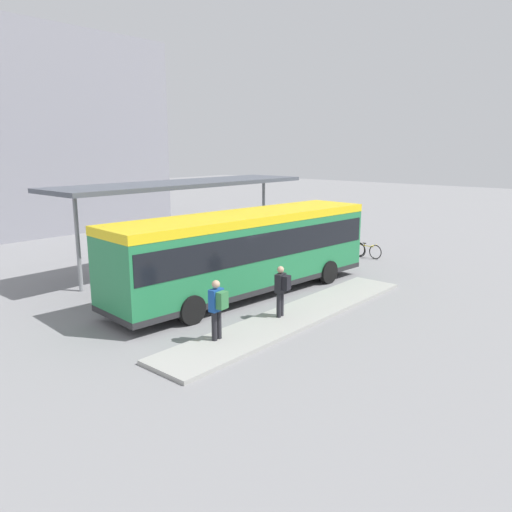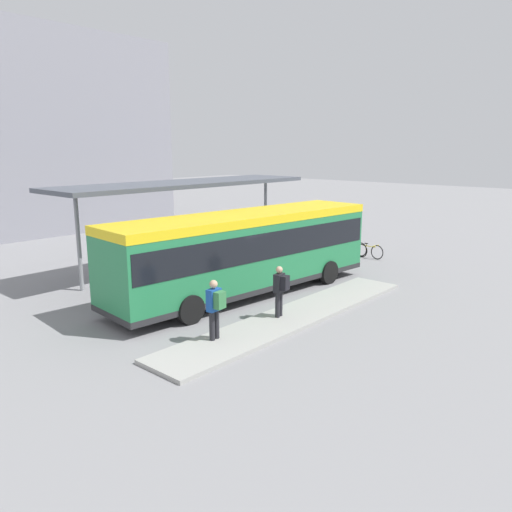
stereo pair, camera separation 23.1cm
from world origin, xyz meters
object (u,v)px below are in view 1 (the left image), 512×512
Objects in this scene: pedestrian_companion at (218,306)px; bicycle_white at (352,249)px; city_bus at (246,247)px; potted_planter_far_side at (240,260)px; bicycle_yellow at (367,250)px; pedestrian_waiting at (282,288)px; potted_planter_near_shelter at (289,250)px; bicycle_orange at (341,245)px.

pedestrian_companion reaches higher than bicycle_white.
pedestrian_companion is 1.07× the size of bicycle_white.
city_bus reaches higher than potted_planter_far_side.
bicycle_white is at bearing -169.21° from bicycle_yellow.
bicycle_yellow is 1.45× the size of potted_planter_far_side.
potted_planter_far_side is at bearing -106.47° from bicycle_yellow.
pedestrian_waiting is 8.44m from potted_planter_near_shelter.
pedestrian_waiting is at bearing -125.24° from potted_planter_far_side.
bicycle_orange is (13.08, 4.02, -0.73)m from pedestrian_companion.
potted_planter_near_shelter is (-3.31, 1.58, 0.22)m from bicycle_white.
bicycle_orange is at bearing -179.49° from bicycle_yellow.
pedestrian_companion is (-4.15, -2.66, -0.69)m from city_bus.
potted_planter_near_shelter is at bearing -65.21° from pedestrian_waiting.
pedestrian_companion is at bearing -73.87° from bicycle_yellow.
bicycle_white is at bearing -15.95° from potted_planter_far_side.
city_bus is 7.04× the size of bicycle_white.
pedestrian_waiting is 0.98× the size of bicycle_yellow.
pedestrian_waiting reaches higher than potted_planter_near_shelter.
city_bus is 5.93m from potted_planter_near_shelter.
pedestrian_companion is 0.97× the size of bicycle_orange.
city_bus is 6.56× the size of pedestrian_companion.
city_bus is 8.90m from bicycle_yellow.
pedestrian_companion is at bearing -153.41° from potted_planter_near_shelter.
city_bus is 4.98m from pedestrian_companion.
bicycle_yellow is 1.53× the size of potted_planter_near_shelter.
potted_planter_far_side is (3.67, 5.19, -0.47)m from pedestrian_waiting.
bicycle_yellow is at bearing -84.83° from pedestrian_companion.
city_bus is 9.14m from bicycle_orange.
city_bus is 10.32× the size of potted_planter_near_shelter.
city_bus is at bearing 97.99° from bicycle_orange.
pedestrian_waiting is at bearing 111.19° from bicycle_orange.
pedestrian_companion is 13.70m from bicycle_orange.
pedestrian_waiting is at bearing -112.43° from city_bus.
bicycle_white is 0.84m from bicycle_orange.
city_bus is 6.85× the size of pedestrian_waiting.
pedestrian_waiting is 10.55m from bicycle_yellow.
bicycle_white is (-0.07, 0.81, -0.02)m from bicycle_yellow.
potted_planter_far_side reaches higher than bicycle_yellow.
city_bus reaches higher than bicycle_yellow.
potted_planter_far_side is (2.23, 2.39, -1.20)m from city_bus.
pedestrian_waiting is at bearing -144.28° from potted_planter_near_shelter.
bicycle_orange is (0.15, 1.62, 0.02)m from bicycle_yellow.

